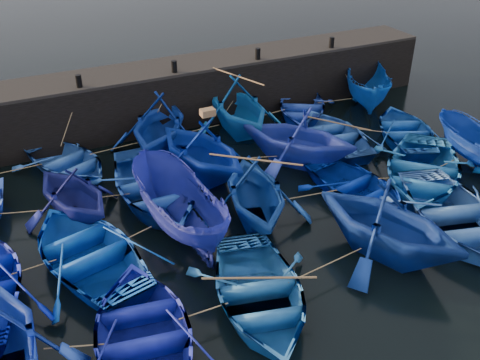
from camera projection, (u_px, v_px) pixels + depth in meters
name	position (u px, v px, depth m)	size (l,w,h in m)	color
ground	(285.00, 246.00, 16.71)	(120.00, 120.00, 0.00)	black
quay_wall	(170.00, 95.00, 24.17)	(26.00, 2.50, 2.50)	black
quay_top	(168.00, 67.00, 23.50)	(26.00, 2.50, 0.12)	black
bollard_1	(79.00, 81.00, 21.15)	(0.24, 0.24, 0.50)	black
bollard_2	(174.00, 66.00, 22.65)	(0.24, 0.24, 0.50)	black
bollard_3	(258.00, 54.00, 24.14)	(0.24, 0.24, 0.50)	black
bollard_4	(332.00, 42.00, 25.64)	(0.24, 0.24, 0.50)	black
boat_1	(67.00, 161.00, 20.50)	(3.12, 4.36, 0.90)	blue
boat_2	(159.00, 123.00, 21.64)	(4.04, 4.69, 2.47)	#0F329E
boat_3	(238.00, 105.00, 23.06)	(4.22, 4.89, 2.58)	blue
boat_4	(301.00, 108.00, 24.90)	(3.25, 4.54, 0.94)	navy
boat_5	(368.00, 87.00, 25.76)	(1.95, 5.18, 2.00)	#0B4290
boat_7	(72.00, 192.00, 17.58)	(3.29, 3.81, 2.01)	navy
boat_8	(155.00, 187.00, 18.64)	(4.08, 5.71, 1.18)	blue
boat_9	(201.00, 148.00, 19.72)	(4.09, 4.74, 2.50)	#07279B
boat_10	(298.00, 136.00, 20.65)	(4.01, 4.65, 2.45)	#2134AB
boat_11	(335.00, 134.00, 22.51)	(3.29, 4.59, 0.95)	#2350A2
boat_12	(406.00, 130.00, 22.80)	(3.32, 4.64, 0.96)	#124AAB
boat_14	(88.00, 251.00, 15.63)	(3.80, 5.31, 1.10)	#0841B8
boat_15	(178.00, 208.00, 16.79)	(1.94, 5.14, 1.99)	navy
boat_16	(255.00, 192.00, 17.30)	(3.78, 4.39, 2.31)	navy
boat_17	(358.00, 187.00, 18.91)	(3.10, 4.33, 0.90)	#001D88
boat_18	(422.00, 171.00, 19.59)	(4.07, 5.69, 1.18)	#185CA7
boat_19	(477.00, 147.00, 20.72)	(1.60, 4.26, 1.65)	navy
boat_21	(144.00, 332.00, 12.98)	(3.62, 5.06, 1.05)	#121B98
boat_22	(259.00, 294.00, 14.15)	(3.54, 4.95, 1.03)	#1F60B0
boat_23	(389.00, 221.00, 15.71)	(4.11, 4.77, 2.51)	navy
boat_24	(456.00, 216.00, 17.16)	(3.92, 5.49, 1.14)	blue
wooden_crate	(208.00, 112.00, 19.12)	(0.52, 0.34, 0.26)	olive
mooring_ropes	(224.00, 152.00, 20.28)	(18.54, 11.56, 2.10)	tan
loose_oars	(275.00, 146.00, 18.80)	(9.66, 12.10, 1.68)	#99724C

